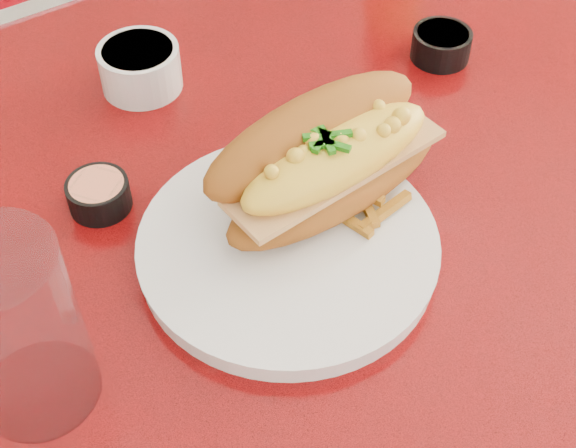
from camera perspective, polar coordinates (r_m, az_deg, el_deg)
diner_table at (r=0.93m, az=4.11°, el=-1.29°), size 1.23×0.83×0.77m
booth_bench_far at (r=1.68m, az=-13.59°, el=8.98°), size 1.20×0.51×0.90m
dinner_plate at (r=0.70m, az=0.00°, el=-1.63°), size 0.33×0.33×0.02m
mac_hoagie at (r=0.70m, az=2.83°, el=4.76°), size 0.24×0.13×0.10m
fries_pile at (r=0.72m, az=2.81°, el=2.84°), size 0.14×0.13×0.03m
fork at (r=0.71m, az=3.73°, el=0.61°), size 0.04×0.14×0.00m
gravy_ramekin at (r=0.87m, az=-10.48°, el=10.95°), size 0.09×0.09×0.05m
sauce_cup_left at (r=0.75m, az=-13.32°, el=2.13°), size 0.07×0.07×0.03m
sauce_cup_right at (r=0.92m, az=10.85°, el=12.48°), size 0.07×0.07×0.03m
water_tumbler at (r=0.59m, az=-18.70°, el=-7.24°), size 0.11×0.11×0.16m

